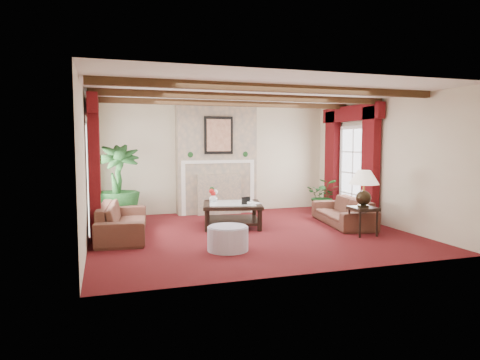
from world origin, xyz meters
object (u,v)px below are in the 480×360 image
object	(u,v)px
sofa_left	(123,215)
potted_palm	(117,202)
sofa_right	(343,207)
side_table	(363,221)
coffee_table	(232,215)
ottoman	(228,239)

from	to	relation	value
sofa_left	potted_palm	xyz separation A→B (m)	(-0.05, 1.38, 0.07)
sofa_right	potted_palm	bearing A→B (deg)	-99.89
sofa_left	sofa_right	bearing A→B (deg)	-86.88
sofa_left	side_table	world-z (taller)	sofa_left
sofa_left	potted_palm	bearing A→B (deg)	7.96
coffee_table	potted_palm	bearing A→B (deg)	168.61
potted_palm	ottoman	xyz separation A→B (m)	(1.65, -3.01, -0.29)
side_table	sofa_left	bearing A→B (deg)	163.66
sofa_right	coffee_table	distance (m)	2.41
coffee_table	side_table	bearing A→B (deg)	-22.91
coffee_table	sofa_left	bearing A→B (deg)	-158.51
coffee_table	sofa_right	bearing A→B (deg)	1.14
sofa_left	potted_palm	distance (m)	1.39
sofa_left	side_table	xyz separation A→B (m)	(4.39, -1.29, -0.15)
sofa_left	ottoman	distance (m)	2.29
sofa_right	side_table	xyz separation A→B (m)	(-0.21, -1.07, -0.11)
potted_palm	side_table	world-z (taller)	potted_palm
coffee_table	ottoman	size ratio (longest dim) A/B	1.79
sofa_right	coffee_table	size ratio (longest dim) A/B	1.68
potted_palm	side_table	xyz separation A→B (m)	(4.44, -2.67, -0.21)
sofa_right	ottoman	world-z (taller)	sofa_right
sofa_left	ottoman	xyz separation A→B (m)	(1.60, -1.62, -0.22)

